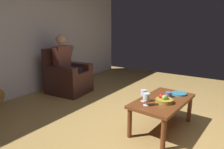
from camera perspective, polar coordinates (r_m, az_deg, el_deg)
name	(u,v)px	position (r m, az deg, el deg)	size (l,w,h in m)	color
ground_plane	(164,139)	(2.79, 14.46, -17.23)	(7.34, 7.34, 0.00)	#A27F46
wall_back	(17,30)	(4.44, -25.44, 11.45)	(6.52, 0.06, 2.70)	silver
armchair	(67,77)	(4.45, -12.56, -0.83)	(0.79, 0.86, 0.96)	#3A1E1B
person_seated	(66,62)	(4.38, -12.91, 3.54)	(0.65, 0.60, 1.26)	brown
coffee_table	(163,104)	(2.86, 14.18, -8.09)	(1.06, 0.64, 0.44)	#602F16
wine_glass_near	(144,94)	(2.69, 8.96, -5.38)	(0.08, 0.08, 0.16)	silver
wine_glass_far	(146,98)	(2.56, 9.73, -6.48)	(0.09, 0.09, 0.16)	silver
fruit_bowl	(164,100)	(2.73, 14.60, -6.95)	(0.22, 0.22, 0.11)	olive
decorative_dish	(179,94)	(3.11, 18.54, -5.18)	(0.21, 0.21, 0.02)	teal
candle_jar	(169,94)	(2.95, 15.79, -5.50)	(0.09, 0.09, 0.07)	#526092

